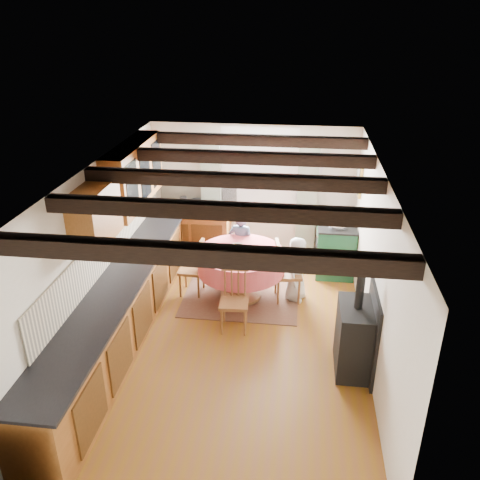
# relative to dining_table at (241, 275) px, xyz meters

# --- Properties ---
(floor) EXTENTS (3.60, 5.50, 0.00)m
(floor) POSITION_rel_dining_table_xyz_m (0.02, -1.11, -0.40)
(floor) COLOR brown
(floor) RESTS_ON ground
(ceiling) EXTENTS (3.60, 5.50, 0.00)m
(ceiling) POSITION_rel_dining_table_xyz_m (0.02, -1.11, 2.00)
(ceiling) COLOR white
(ceiling) RESTS_ON ground
(wall_back) EXTENTS (3.60, 0.00, 2.40)m
(wall_back) POSITION_rel_dining_table_xyz_m (0.02, 1.64, 0.80)
(wall_back) COLOR silver
(wall_back) RESTS_ON ground
(wall_front) EXTENTS (3.60, 0.00, 2.40)m
(wall_front) POSITION_rel_dining_table_xyz_m (0.02, -3.86, 0.80)
(wall_front) COLOR silver
(wall_front) RESTS_ON ground
(wall_left) EXTENTS (0.00, 5.50, 2.40)m
(wall_left) POSITION_rel_dining_table_xyz_m (-1.78, -1.11, 0.80)
(wall_left) COLOR silver
(wall_left) RESTS_ON ground
(wall_right) EXTENTS (0.00, 5.50, 2.40)m
(wall_right) POSITION_rel_dining_table_xyz_m (1.82, -1.11, 0.80)
(wall_right) COLOR silver
(wall_right) RESTS_ON ground
(beam_a) EXTENTS (3.60, 0.16, 0.16)m
(beam_a) POSITION_rel_dining_table_xyz_m (0.02, -3.11, 1.91)
(beam_a) COLOR black
(beam_a) RESTS_ON ceiling
(beam_b) EXTENTS (3.60, 0.16, 0.16)m
(beam_b) POSITION_rel_dining_table_xyz_m (0.02, -2.11, 1.91)
(beam_b) COLOR black
(beam_b) RESTS_ON ceiling
(beam_c) EXTENTS (3.60, 0.16, 0.16)m
(beam_c) POSITION_rel_dining_table_xyz_m (0.02, -1.11, 1.91)
(beam_c) COLOR black
(beam_c) RESTS_ON ceiling
(beam_d) EXTENTS (3.60, 0.16, 0.16)m
(beam_d) POSITION_rel_dining_table_xyz_m (0.02, -0.11, 1.91)
(beam_d) COLOR black
(beam_d) RESTS_ON ceiling
(beam_e) EXTENTS (3.60, 0.16, 0.16)m
(beam_e) POSITION_rel_dining_table_xyz_m (0.02, 0.89, 1.91)
(beam_e) COLOR black
(beam_e) RESTS_ON ceiling
(splash_left) EXTENTS (0.02, 4.50, 0.55)m
(splash_left) POSITION_rel_dining_table_xyz_m (-1.76, -0.81, 0.80)
(splash_left) COLOR beige
(splash_left) RESTS_ON wall_left
(splash_back) EXTENTS (1.40, 0.02, 0.55)m
(splash_back) POSITION_rel_dining_table_xyz_m (-0.98, 1.62, 0.80)
(splash_back) COLOR beige
(splash_back) RESTS_ON wall_back
(base_cabinet_left) EXTENTS (0.60, 5.30, 0.88)m
(base_cabinet_left) POSITION_rel_dining_table_xyz_m (-1.48, -1.11, 0.04)
(base_cabinet_left) COLOR brown
(base_cabinet_left) RESTS_ON floor
(base_cabinet_back) EXTENTS (1.30, 0.60, 0.88)m
(base_cabinet_back) POSITION_rel_dining_table_xyz_m (-1.03, 1.34, 0.04)
(base_cabinet_back) COLOR brown
(base_cabinet_back) RESTS_ON floor
(worktop_left) EXTENTS (0.64, 5.30, 0.04)m
(worktop_left) POSITION_rel_dining_table_xyz_m (-1.46, -1.11, 0.50)
(worktop_left) COLOR black
(worktop_left) RESTS_ON base_cabinet_left
(worktop_back) EXTENTS (1.30, 0.64, 0.04)m
(worktop_back) POSITION_rel_dining_table_xyz_m (-1.03, 1.32, 0.50)
(worktop_back) COLOR black
(worktop_back) RESTS_ON base_cabinet_back
(wall_cabinet_glass) EXTENTS (0.34, 1.80, 0.90)m
(wall_cabinet_glass) POSITION_rel_dining_table_xyz_m (-1.61, 0.09, 1.55)
(wall_cabinet_glass) COLOR brown
(wall_cabinet_glass) RESTS_ON wall_left
(wall_cabinet_solid) EXTENTS (0.34, 0.90, 0.70)m
(wall_cabinet_solid) POSITION_rel_dining_table_xyz_m (-1.61, -1.41, 1.50)
(wall_cabinet_solid) COLOR brown
(wall_cabinet_solid) RESTS_ON wall_left
(window_frame) EXTENTS (1.34, 0.03, 1.54)m
(window_frame) POSITION_rel_dining_table_xyz_m (0.12, 1.62, 1.20)
(window_frame) COLOR white
(window_frame) RESTS_ON wall_back
(window_pane) EXTENTS (1.20, 0.01, 1.40)m
(window_pane) POSITION_rel_dining_table_xyz_m (0.12, 1.63, 1.20)
(window_pane) COLOR white
(window_pane) RESTS_ON wall_back
(curtain_left) EXTENTS (0.35, 0.10, 2.10)m
(curtain_left) POSITION_rel_dining_table_xyz_m (-0.73, 1.54, 0.70)
(curtain_left) COLOR #9FA09E
(curtain_left) RESTS_ON wall_back
(curtain_right) EXTENTS (0.35, 0.10, 2.10)m
(curtain_right) POSITION_rel_dining_table_xyz_m (0.97, 1.54, 0.70)
(curtain_right) COLOR #9FA09E
(curtain_right) RESTS_ON wall_back
(curtain_rod) EXTENTS (2.00, 0.03, 0.03)m
(curtain_rod) POSITION_rel_dining_table_xyz_m (0.12, 1.54, 1.80)
(curtain_rod) COLOR black
(curtain_rod) RESTS_ON wall_back
(wall_picture) EXTENTS (0.04, 0.50, 0.60)m
(wall_picture) POSITION_rel_dining_table_xyz_m (1.79, 1.19, 1.30)
(wall_picture) COLOR gold
(wall_picture) RESTS_ON wall_right
(wall_plate) EXTENTS (0.30, 0.02, 0.30)m
(wall_plate) POSITION_rel_dining_table_xyz_m (1.07, 1.61, 1.30)
(wall_plate) COLOR silver
(wall_plate) RESTS_ON wall_back
(rug) EXTENTS (1.80, 1.40, 0.01)m
(rug) POSITION_rel_dining_table_xyz_m (-0.00, 0.00, -0.40)
(rug) COLOR #572F28
(rug) RESTS_ON floor
(dining_table) EXTENTS (1.34, 1.34, 0.81)m
(dining_table) POSITION_rel_dining_table_xyz_m (0.00, 0.00, 0.00)
(dining_table) COLOR #BE635A
(dining_table) RESTS_ON floor
(chair_near) EXTENTS (0.42, 0.44, 0.93)m
(chair_near) POSITION_rel_dining_table_xyz_m (0.01, -0.86, 0.06)
(chair_near) COLOR brown
(chair_near) RESTS_ON floor
(chair_left) EXTENTS (0.43, 0.41, 0.91)m
(chair_left) POSITION_rel_dining_table_xyz_m (-0.79, 0.04, 0.05)
(chair_left) COLOR brown
(chair_left) RESTS_ON floor
(chair_right) EXTENTS (0.50, 0.49, 0.98)m
(chair_right) POSITION_rel_dining_table_xyz_m (0.72, 0.05, 0.09)
(chair_right) COLOR brown
(chair_right) RESTS_ON floor
(aga_range) EXTENTS (0.64, 0.99, 0.91)m
(aga_range) POSITION_rel_dining_table_xyz_m (1.49, 1.16, 0.05)
(aga_range) COLOR #17492C
(aga_range) RESTS_ON floor
(cast_iron_stove) EXTENTS (0.42, 0.71, 1.42)m
(cast_iron_stove) POSITION_rel_dining_table_xyz_m (1.60, -1.53, 0.30)
(cast_iron_stove) COLOR black
(cast_iron_stove) RESTS_ON floor
(child_far) EXTENTS (0.47, 0.35, 1.20)m
(child_far) POSITION_rel_dining_table_xyz_m (-0.08, 0.65, 0.19)
(child_far) COLOR #4C5872
(child_far) RESTS_ON floor
(child_right) EXTENTS (0.47, 0.58, 1.04)m
(child_right) POSITION_rel_dining_table_xyz_m (0.86, 0.09, 0.11)
(child_right) COLOR silver
(child_right) RESTS_ON floor
(bowl_a) EXTENTS (0.23, 0.23, 0.05)m
(bowl_a) POSITION_rel_dining_table_xyz_m (-0.03, 0.08, 0.43)
(bowl_a) COLOR silver
(bowl_a) RESTS_ON dining_table
(bowl_b) EXTENTS (0.22, 0.22, 0.06)m
(bowl_b) POSITION_rel_dining_table_xyz_m (-0.07, 0.11, 0.43)
(bowl_b) COLOR silver
(bowl_b) RESTS_ON dining_table
(cup) EXTENTS (0.14, 0.14, 0.09)m
(cup) POSITION_rel_dining_table_xyz_m (0.26, -0.31, 0.45)
(cup) COLOR silver
(cup) RESTS_ON dining_table
(canister_tall) EXTENTS (0.13, 0.13, 0.22)m
(canister_tall) POSITION_rel_dining_table_xyz_m (-1.20, 1.37, 0.63)
(canister_tall) COLOR #262628
(canister_tall) RESTS_ON worktop_back
(canister_wide) EXTENTS (0.17, 0.17, 0.19)m
(canister_wide) POSITION_rel_dining_table_xyz_m (-0.96, 1.36, 0.61)
(canister_wide) COLOR #262628
(canister_wide) RESTS_ON worktop_back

